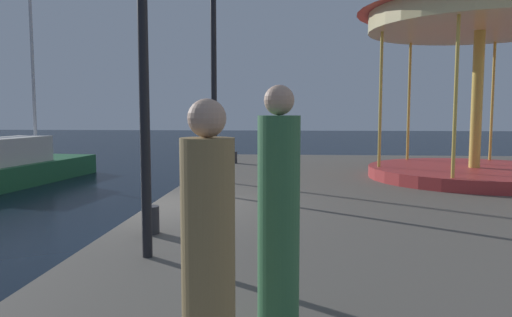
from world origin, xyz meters
The scene contains 9 objects.
ground_plane centered at (0.00, 0.00, 0.00)m, with size 120.00×120.00×0.00m, color black.
sailboat_green centered at (-7.09, 7.51, 0.63)m, with size 2.80×7.27×7.54m.
carousel centered at (7.48, 4.13, 4.80)m, with size 6.24×6.24×5.35m.
lamp_post_mid_promenade centered at (0.94, -3.34, 3.76)m, with size 0.36×0.36×4.34m.
lamp_post_far_end centered at (1.05, 1.11, 3.86)m, with size 0.36×0.36×4.50m.
bollard_north centered at (0.65, -2.21, 1.00)m, with size 0.24×0.24×0.40m, color #2D2D33.
bollard_south centered at (0.67, 7.61, 1.00)m, with size 0.24×0.24×0.40m, color #2D2D33.
person_mid_promenade centered at (2.58, -5.14, 1.72)m, with size 0.34×0.34×1.96m.
person_far_corner centered at (2.16, -6.03, 1.66)m, with size 0.34×0.34×1.83m.
Camera 1 is at (2.68, -8.98, 2.55)m, focal length 34.08 mm.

